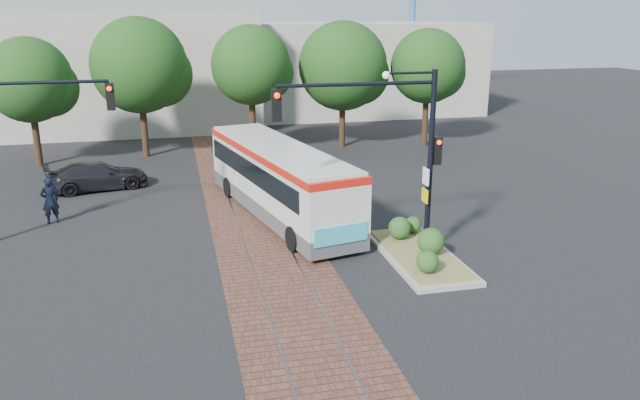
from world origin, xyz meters
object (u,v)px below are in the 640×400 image
Objects in this scene: traffic_island at (419,248)px; city_bus at (279,177)px; parked_car at (97,176)px; officer at (50,201)px; signal_pole_main at (395,136)px; signal_pole_left at (11,134)px.

city_bus is at bearing 124.26° from traffic_island.
traffic_island is 15.95m from parked_car.
officer is (-8.79, 1.08, -0.68)m from city_bus.
traffic_island is 0.87× the size of signal_pole_main.
traffic_island is at bearing -68.01° from city_bus.
officer is at bearing 151.78° from parked_car.
traffic_island is at bearing -5.36° from signal_pole_main.
officer is (-11.62, 6.54, -3.24)m from signal_pole_main.
signal_pole_left is 3.48m from officer.
signal_pole_left is (-13.19, 4.89, 3.54)m from traffic_island.
city_bus is 6.84m from traffic_island.
city_bus is 1.82× the size of signal_pole_main.
city_bus is 2.43× the size of parked_car.
city_bus is 2.10× the size of traffic_island.
signal_pole_left reaches higher than officer.
signal_pole_left is at bearing 46.29° from officer.
parked_car is at bearing 130.68° from city_bus.
city_bus is 9.49m from parked_car.
signal_pole_main is 15.62m from parked_car.
city_bus reaches higher than officer.
signal_pole_main reaches higher than signal_pole_left.
signal_pole_left reaches higher than parked_car.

